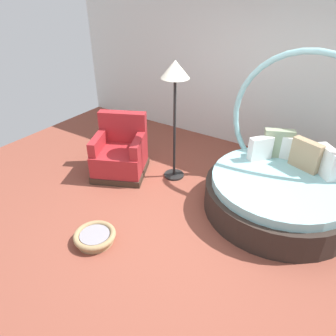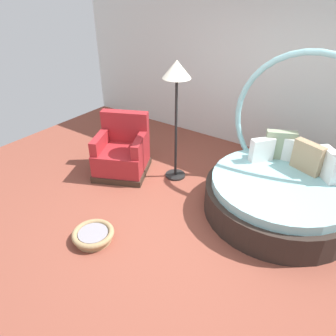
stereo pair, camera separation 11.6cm
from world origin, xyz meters
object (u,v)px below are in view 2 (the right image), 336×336
at_px(red_armchair, 122,153).
at_px(floor_lamp, 177,82).
at_px(round_daybed, 283,186).
at_px(pet_basket, 93,235).

bearing_deg(red_armchair, floor_lamp, 24.47).
height_order(round_daybed, floor_lamp, round_daybed).
relative_size(red_armchair, floor_lamp, 0.58).
relative_size(round_daybed, pet_basket, 4.01).
xyz_separation_m(pet_basket, floor_lamp, (0.00, 1.78, 1.46)).
height_order(pet_basket, floor_lamp, floor_lamp).
distance_m(red_armchair, floor_lamp, 1.48).
bearing_deg(floor_lamp, round_daybed, 4.80).
height_order(red_armchair, floor_lamp, floor_lamp).
bearing_deg(pet_basket, red_armchair, 119.12).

